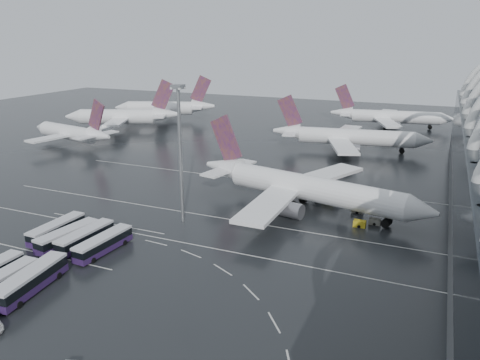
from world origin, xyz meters
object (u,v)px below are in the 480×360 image
at_px(jet_remote_mid, 125,117).
at_px(gse_cart_belly_b, 358,210).
at_px(airliner_gate_c, 389,117).
at_px(gse_cart_belly_d, 375,222).
at_px(gse_cart_belly_e, 328,200).
at_px(bus_row_near_c, 85,237).
at_px(bus_row_far_b, 2,282).
at_px(bus_row_near_a, 57,229).
at_px(airliner_gate_b, 347,137).
at_px(bus_row_far_c, 31,280).
at_px(bus_row_near_d, 103,243).
at_px(floodlight_mast, 180,138).
at_px(jet_remote_west, 72,133).
at_px(gse_cart_belly_a, 360,224).
at_px(airliner_main, 303,188).
at_px(bus_row_near_b, 68,236).
at_px(jet_remote_far, 167,108).

height_order(jet_remote_mid, gse_cart_belly_b, jet_remote_mid).
height_order(airliner_gate_c, gse_cart_belly_b, airliner_gate_c).
distance_m(gse_cart_belly_d, gse_cart_belly_e, 15.11).
xyz_separation_m(bus_row_near_c, gse_cart_belly_b, (43.06, 36.92, -1.03)).
bearing_deg(gse_cart_belly_d, bus_row_far_b, -134.05).
bearing_deg(bus_row_near_a, airliner_gate_b, -20.63).
bearing_deg(airliner_gate_c, gse_cart_belly_b, -95.20).
bearing_deg(bus_row_far_c, bus_row_near_a, 26.55).
relative_size(bus_row_near_d, gse_cart_belly_b, 5.17).
relative_size(airliner_gate_c, bus_row_far_b, 4.07).
distance_m(airliner_gate_c, bus_row_far_b, 165.11).
distance_m(bus_row_far_b, floodlight_mast, 40.34).
relative_size(airliner_gate_c, jet_remote_west, 1.24).
bearing_deg(gse_cart_belly_a, airliner_main, 156.53).
bearing_deg(gse_cart_belly_b, bus_row_far_c, -126.80).
relative_size(airliner_gate_b, bus_row_near_c, 4.13).
bearing_deg(bus_row_near_b, jet_remote_far, 31.85).
relative_size(jet_remote_mid, bus_row_far_b, 3.70).
relative_size(airliner_gate_b, floodlight_mast, 1.86).
distance_m(bus_row_far_b, gse_cart_belly_b, 69.91).
bearing_deg(floodlight_mast, gse_cart_belly_e, 42.96).
bearing_deg(gse_cart_belly_b, bus_row_near_a, -144.49).
relative_size(airliner_gate_b, gse_cart_belly_d, 22.89).
bearing_deg(jet_remote_west, airliner_gate_b, -149.40).
relative_size(jet_remote_mid, gse_cart_belly_d, 19.83).
height_order(airliner_main, bus_row_near_b, airliner_main).
height_order(bus_row_far_c, gse_cart_belly_b, bus_row_far_c).
bearing_deg(bus_row_near_d, gse_cart_belly_e, -32.63).
xyz_separation_m(jet_remote_west, gse_cart_belly_a, (105.02, -34.16, -3.87)).
bearing_deg(jet_remote_far, jet_remote_west, 68.79).
relative_size(bus_row_near_a, bus_row_near_d, 0.99).
xyz_separation_m(airliner_main, jet_remote_mid, (-92.93, 60.42, 0.51)).
bearing_deg(airliner_gate_c, gse_cart_belly_d, -93.10).
relative_size(jet_remote_west, gse_cart_belly_d, 17.59).
distance_m(bus_row_near_d, bus_row_far_b, 17.78).
distance_m(airliner_main, bus_row_near_a, 51.72).
distance_m(bus_row_near_d, gse_cart_belly_d, 53.64).
bearing_deg(bus_row_near_b, bus_row_near_d, -81.36).
bearing_deg(airliner_gate_c, airliner_main, -101.67).
distance_m(jet_remote_far, gse_cart_belly_d, 140.81).
xyz_separation_m(airliner_gate_b, bus_row_near_a, (-37.02, -93.63, -2.86)).
bearing_deg(jet_remote_far, bus_row_near_c, 95.37).
height_order(bus_row_far_b, gse_cart_belly_e, bus_row_far_b).
bearing_deg(airliner_main, airliner_gate_b, 103.84).
bearing_deg(bus_row_near_b, bus_row_near_a, 75.56).
distance_m(bus_row_near_a, gse_cart_belly_d, 63.10).
xyz_separation_m(floodlight_mast, gse_cart_belly_a, (34.40, 11.57, -17.04)).
bearing_deg(airliner_main, jet_remote_west, 175.18).
height_order(airliner_main, gse_cart_belly_d, airliner_main).
bearing_deg(gse_cart_belly_a, bus_row_near_d, -143.20).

